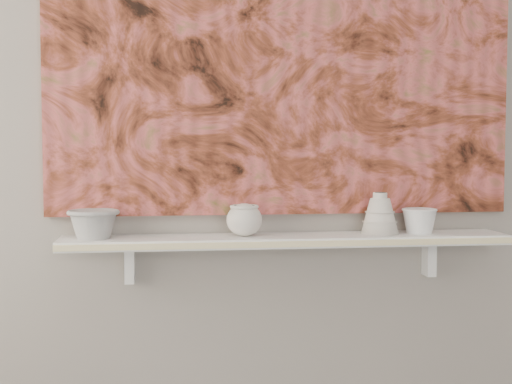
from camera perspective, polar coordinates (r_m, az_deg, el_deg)
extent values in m
plane|color=gray|center=(2.32, 2.11, 7.17)|extent=(3.60, 0.00, 3.60)
cube|color=white|center=(2.24, 2.49, -3.87)|extent=(1.40, 0.18, 0.03)
cube|color=beige|center=(2.15, 2.92, -4.19)|extent=(1.40, 0.01, 0.02)
cube|color=white|center=(2.28, -10.08, -5.68)|extent=(0.03, 0.06, 0.12)
cube|color=white|center=(2.44, 13.67, -5.12)|extent=(0.03, 0.06, 0.12)
cube|color=brown|center=(2.32, 2.18, 11.88)|extent=(1.50, 0.02, 1.10)
cube|color=black|center=(2.40, 12.88, 4.14)|extent=(0.09, 0.00, 0.08)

